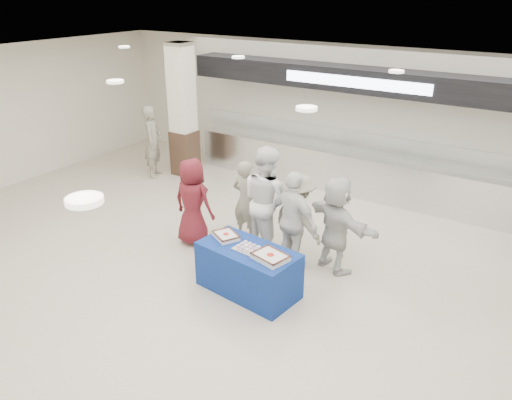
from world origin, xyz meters
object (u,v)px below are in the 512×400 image
Objects in this scene: chef_short at (293,221)px; civilian_white at (336,224)px; display_table at (248,270)px; sheet_cake_left at (226,235)px; civilian_maroon at (193,202)px; soldier_bg at (153,142)px; sheet_cake_right at (270,256)px; soldier_b at (298,219)px; cupcake_tray at (248,248)px; chef_tall at (267,200)px; soldier_a at (246,200)px.

chef_short is 1.03× the size of civilian_white.
sheet_cake_left reaches higher than display_table.
chef_short reaches higher than civilian_maroon.
civilian_maroon reaches higher than sheet_cake_left.
sheet_cake_left is 5.19m from soldier_bg.
sheet_cake_right is 0.35× the size of soldier_b.
soldier_b is (0.15, 1.27, 0.01)m from cupcake_tray.
chef_tall is at bearing 88.32° from sheet_cake_left.
chef_tall reaches higher than soldier_bg.
soldier_a is 0.78× the size of chef_tall.
chef_tall is at bearing 116.56° from display_table.
cupcake_tray is at bearing 133.23° from chef_tall.
civilian_white is at bearing 75.05° from sheet_cake_right.
soldier_b is 0.67m from civilian_white.
cupcake_tray is at bearing -148.13° from soldier_bg.
soldier_b reaches higher than sheet_cake_right.
sheet_cake_left is 1.48m from soldier_a.
sheet_cake_left is 0.28× the size of soldier_bg.
chef_tall is at bearing 123.75° from sheet_cake_right.
display_table is 1.15m from chef_short.
chef_tall is (0.59, -0.22, 0.21)m from soldier_a.
sheet_cake_right is at bearing 155.69° from civilian_maroon.
cupcake_tray is at bearing 83.64° from civilian_white.
chef_short reaches higher than cupcake_tray.
sheet_cake_left is at bearing 80.29° from soldier_b.
display_table is 1.84m from soldier_a.
display_table is 0.97× the size of soldier_b.
soldier_bg is (-5.63, 1.65, 0.06)m from civilian_white.
soldier_bg is at bearing 1.22° from chef_tall.
civilian_white is at bearing -170.14° from civilian_maroon.
chef_short is 0.70m from civilian_white.
soldier_bg reaches higher than cupcake_tray.
sheet_cake_right is at bearing 121.92° from soldier_b.
soldier_a is at bearing 132.03° from display_table.
soldier_a is at bearing -5.78° from chef_short.
soldier_bg reaches higher than display_table.
soldier_a reaches higher than cupcake_tray.
soldier_a is 0.92× the size of civilian_white.
soldier_a is 0.90× the size of chef_short.
chef_tall is 1.18× the size of civilian_white.
civilian_maroon is 1.02× the size of soldier_b.
civilian_maroon reaches higher than soldier_b.
soldier_b reaches higher than sheet_cake_left.
soldier_bg is at bearing 7.98° from civilian_white.
sheet_cake_left is at bearing 175.32° from display_table.
sheet_cake_right is 0.28× the size of chef_tall.
soldier_b is at bearing 83.44° from cupcake_tray.
soldier_a reaches higher than display_table.
cupcake_tray is 0.24× the size of chef_tall.
soldier_b is 0.96× the size of civilian_white.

